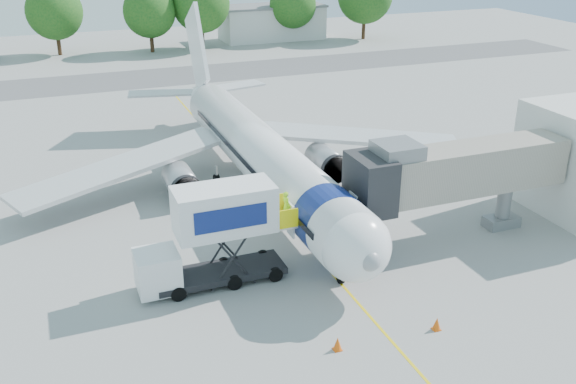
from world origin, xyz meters
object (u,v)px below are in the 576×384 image
object	(u,v)px
catering_hiloader	(213,237)
aircraft	(258,152)
jet_bridge	(447,173)
ground_tug	(349,370)

from	to	relation	value
catering_hiloader	aircraft	bearing A→B (deg)	60.58
jet_bridge	ground_tug	bearing A→B (deg)	-138.23
aircraft	jet_bridge	xyz separation A→B (m)	(7.99, -11.12, 1.39)
aircraft	catering_hiloader	bearing A→B (deg)	-119.42
catering_hiloader	jet_bridge	bearing A→B (deg)	0.01
catering_hiloader	ground_tug	bearing A→B (deg)	-73.03
aircraft	jet_bridge	bearing A→B (deg)	-54.30
aircraft	ground_tug	distance (m)	21.49
catering_hiloader	ground_tug	world-z (taller)	catering_hiloader
aircraft	catering_hiloader	distance (m)	12.77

